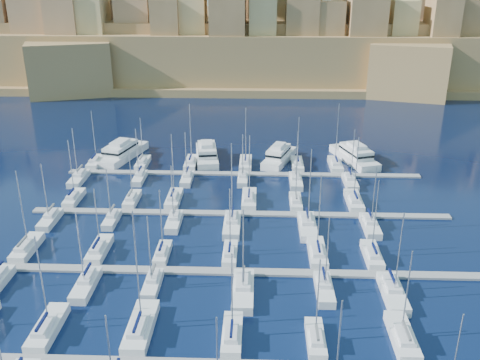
{
  "coord_description": "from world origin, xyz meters",
  "views": [
    {
      "loc": [
        3.71,
        -87.11,
        46.82
      ],
      "look_at": [
        0.25,
        6.0,
        9.1
      ],
      "focal_mm": 40.0,
      "sensor_mm": 36.0,
      "label": 1
    }
  ],
  "objects_px": {
    "sailboat_2": "(141,327)",
    "motor_yacht_d": "(355,155)",
    "motor_yacht_b": "(207,154)",
    "sailboat_4": "(316,339)",
    "motor_yacht_a": "(122,152)",
    "motor_yacht_c": "(279,156)"
  },
  "relations": [
    {
      "from": "motor_yacht_c",
      "to": "sailboat_4",
      "type": "bearing_deg",
      "value": -87.72
    },
    {
      "from": "motor_yacht_b",
      "to": "motor_yacht_c",
      "type": "xyz_separation_m",
      "value": [
        18.4,
        -0.85,
        0.0
      ]
    },
    {
      "from": "motor_yacht_b",
      "to": "motor_yacht_d",
      "type": "bearing_deg",
      "value": 0.5
    },
    {
      "from": "motor_yacht_a",
      "to": "motor_yacht_d",
      "type": "xyz_separation_m",
      "value": [
        59.9,
        -0.3,
        0.0
      ]
    },
    {
      "from": "sailboat_2",
      "to": "motor_yacht_b",
      "type": "distance_m",
      "value": 69.5
    },
    {
      "from": "sailboat_2",
      "to": "motor_yacht_d",
      "type": "xyz_separation_m",
      "value": [
        40.26,
        69.78,
        0.93
      ]
    },
    {
      "from": "motor_yacht_b",
      "to": "motor_yacht_d",
      "type": "distance_m",
      "value": 37.76
    },
    {
      "from": "sailboat_2",
      "to": "motor_yacht_b",
      "type": "xyz_separation_m",
      "value": [
        2.5,
        69.45,
        0.93
      ]
    },
    {
      "from": "motor_yacht_c",
      "to": "motor_yacht_d",
      "type": "relative_size",
      "value": 0.86
    },
    {
      "from": "motor_yacht_b",
      "to": "sailboat_4",
      "type": "bearing_deg",
      "value": -73.38
    },
    {
      "from": "sailboat_2",
      "to": "motor_yacht_b",
      "type": "height_order",
      "value": "sailboat_2"
    },
    {
      "from": "sailboat_2",
      "to": "sailboat_4",
      "type": "xyz_separation_m",
      "value": [
        23.69,
        -1.51,
        -0.07
      ]
    },
    {
      "from": "motor_yacht_b",
      "to": "motor_yacht_c",
      "type": "bearing_deg",
      "value": -2.63
    },
    {
      "from": "motor_yacht_a",
      "to": "motor_yacht_d",
      "type": "bearing_deg",
      "value": -0.29
    },
    {
      "from": "sailboat_4",
      "to": "sailboat_2",
      "type": "bearing_deg",
      "value": 176.35
    },
    {
      "from": "sailboat_2",
      "to": "sailboat_4",
      "type": "height_order",
      "value": "sailboat_2"
    },
    {
      "from": "sailboat_2",
      "to": "motor_yacht_d",
      "type": "distance_m",
      "value": 80.57
    },
    {
      "from": "sailboat_4",
      "to": "motor_yacht_a",
      "type": "bearing_deg",
      "value": 121.18
    },
    {
      "from": "motor_yacht_a",
      "to": "motor_yacht_c",
      "type": "xyz_separation_m",
      "value": [
        40.54,
        -1.48,
        0.0
      ]
    },
    {
      "from": "motor_yacht_b",
      "to": "motor_yacht_c",
      "type": "height_order",
      "value": "same"
    },
    {
      "from": "sailboat_2",
      "to": "motor_yacht_c",
      "type": "relative_size",
      "value": 1.13
    },
    {
      "from": "sailboat_2",
      "to": "motor_yacht_c",
      "type": "height_order",
      "value": "sailboat_2"
    }
  ]
}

